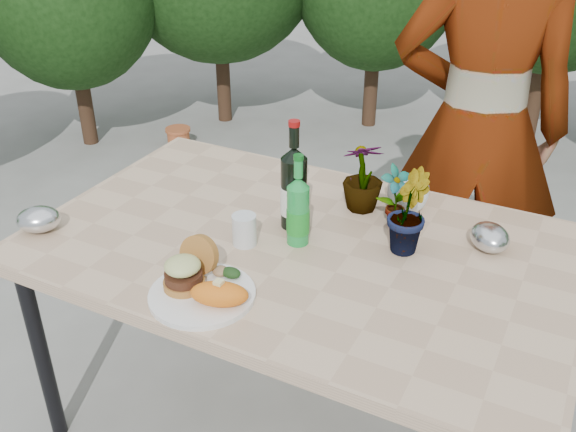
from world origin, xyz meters
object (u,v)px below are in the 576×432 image
at_px(wine_bottle, 294,189).
at_px(person, 478,129).
at_px(patio_table, 300,258).
at_px(dinner_plate, 202,295).

bearing_deg(wine_bottle, person, 74.16).
height_order(patio_table, dinner_plate, dinner_plate).
xyz_separation_m(dinner_plate, person, (0.44, 1.14, 0.13)).
bearing_deg(patio_table, dinner_plate, -106.74).
xyz_separation_m(patio_table, wine_bottle, (-0.06, 0.08, 0.18)).
relative_size(patio_table, dinner_plate, 5.71).
relative_size(patio_table, person, 0.90).
bearing_deg(dinner_plate, patio_table, 73.26).
distance_m(dinner_plate, person, 1.23).
distance_m(wine_bottle, person, 0.80).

